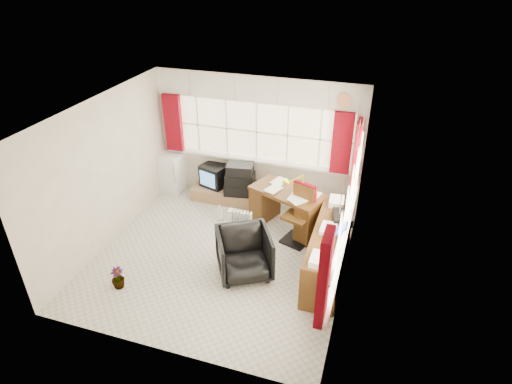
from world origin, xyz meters
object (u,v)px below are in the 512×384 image
Objects in this scene: credenza at (328,250)px; crt_tv at (215,175)px; tv_bench at (227,195)px; office_chair at (244,254)px; radiator at (242,227)px; mini_fridge at (172,172)px; task_chair at (301,211)px; desk_lamp at (303,182)px; desk at (287,207)px.

crt_tv is (-2.57, 1.62, 0.08)m from credenza.
office_chair is at bearing -62.04° from tv_bench.
mini_fridge is (-1.96, 1.22, 0.18)m from radiator.
tv_bench is at bearing 88.60° from office_chair.
radiator reaches higher than tv_bench.
task_chair is 1.30× the size of mini_fridge.
desk_lamp is 0.23× the size of credenza.
office_chair is at bearing -102.59° from desk.
desk_lamp is at bearing 97.89° from task_chair.
crt_tv is (-0.29, 0.10, 0.35)m from tv_bench.
desk is 3.16× the size of desk_lamp.
credenza is at bearing -24.39° from mini_fridge.
mini_fridge reaches higher than radiator.
desk_lamp is at bearing -15.32° from mini_fridge.
crt_tv reaches higher than radiator.
radiator is 1.62m from credenza.
crt_tv is at bearing 1.48° from mini_fridge.
desk is 1.79m from crt_tv.
desk is 1.32m from credenza.
credenza is at bearing -33.70° from tv_bench.
tv_bench is (-0.71, 1.14, -0.10)m from radiator.
task_chair reaches higher than desk.
task_chair is 1.75× the size of crt_tv.
office_chair is 2.27m from tv_bench.
radiator is at bearing 166.30° from credenza.
radiator is 0.40× the size of tv_bench.
tv_bench is 1.72× the size of mini_fridge.
mini_fridge is (-1.25, 0.08, 0.28)m from tv_bench.
crt_tv is at bearing 158.28° from desk.
credenza is (1.22, 0.47, 0.02)m from office_chair.
mini_fridge is at bearing 176.35° from tv_bench.
task_chair is at bearing -25.33° from crt_tv.
task_chair is 0.53× the size of credenza.
credenza reaches higher than radiator.
mini_fridge is at bearing 148.17° from radiator.
tv_bench is at bearing -19.89° from crt_tv.
tv_bench is at bearing 146.30° from credenza.
desk_lamp reaches higher than task_chair.
desk is 2.70m from mini_fridge.
office_chair is at bearing -115.58° from desk_lamp.
radiator is (-0.66, -0.58, -0.19)m from desk.
desk_lamp is at bearing 35.06° from office_chair.
mini_fridge is (-2.31, 2.07, 0.04)m from office_chair.
desk_lamp is at bearing -28.99° from desk.
radiator is 1.61m from crt_tv.
crt_tv is at bearing 128.86° from radiator.
desk_lamp reaches higher than office_chair.
crt_tv is at bearing 160.11° from tv_bench.
desk is at bearing 41.14° from radiator.
task_chair reaches higher than office_chair.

